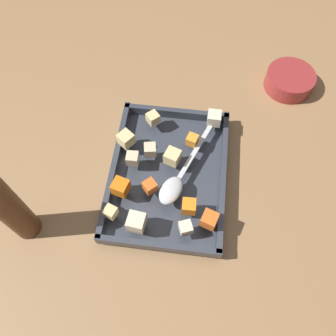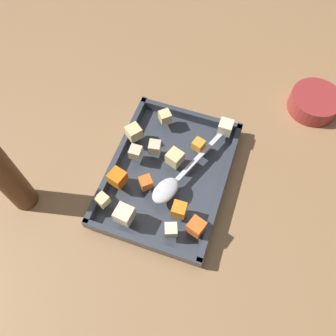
{
  "view_description": "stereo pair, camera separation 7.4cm",
  "coord_description": "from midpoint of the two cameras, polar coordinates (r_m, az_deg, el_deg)",
  "views": [
    {
      "loc": [
        0.35,
        0.04,
        0.7
      ],
      "look_at": [
        0.0,
        -0.0,
        0.05
      ],
      "focal_mm": 37.36,
      "sensor_mm": 36.0,
      "label": 1
    },
    {
      "loc": [
        0.34,
        0.11,
        0.7
      ],
      "look_at": [
        0.0,
        -0.0,
        0.05
      ],
      "focal_mm": 37.36,
      "sensor_mm": 36.0,
      "label": 2
    }
  ],
  "objects": [
    {
      "name": "potato_chunk_mid_left",
      "position": [
        0.76,
        -5.71,
        2.72
      ],
      "size": [
        0.03,
        0.03,
        0.03
      ],
      "primitive_type": "cube",
      "rotation": [
        0.0,
        0.0,
        1.75
      ],
      "color": "beige",
      "rests_on": "baking_dish"
    },
    {
      "name": "small_prep_bowl",
      "position": [
        0.96,
        17.1,
        13.32
      ],
      "size": [
        0.12,
        0.12,
        0.04
      ],
      "primitive_type": "cylinder",
      "color": "maroon",
      "rests_on": "ground_plane"
    },
    {
      "name": "pepper_mill",
      "position": [
        0.71,
        -27.46,
        -5.96
      ],
      "size": [
        0.05,
        0.05,
        0.24
      ],
      "color": "brown",
      "rests_on": "ground_plane"
    },
    {
      "name": "potato_chunk_near_left",
      "position": [
        0.81,
        4.93,
        7.88
      ],
      "size": [
        0.03,
        0.03,
        0.03
      ],
      "primitive_type": "cube",
      "rotation": [
        0.0,
        0.0,
        1.56
      ],
      "color": "beige",
      "rests_on": "baking_dish"
    },
    {
      "name": "carrot_chunk_near_right",
      "position": [
        0.77,
        1.24,
        4.36
      ],
      "size": [
        0.03,
        0.03,
        0.02
      ],
      "primitive_type": "cube",
      "rotation": [
        0.0,
        0.0,
        5.98
      ],
      "color": "orange",
      "rests_on": "baking_dish"
    },
    {
      "name": "carrot_chunk_far_right",
      "position": [
        0.7,
        0.39,
        -6.57
      ],
      "size": [
        0.03,
        0.03,
        0.03
      ],
      "primitive_type": "cube",
      "rotation": [
        0.0,
        0.0,
        3.18
      ],
      "color": "orange",
      "rests_on": "baking_dish"
    },
    {
      "name": "baking_dish",
      "position": [
        0.77,
        -2.73,
        -1.6
      ],
      "size": [
        0.34,
        0.25,
        0.04
      ],
      "color": "#333842",
      "rests_on": "ground_plane"
    },
    {
      "name": "serving_spoon",
      "position": [
        0.72,
        -1.93,
        -3.11
      ],
      "size": [
        0.22,
        0.11,
        0.02
      ],
      "rotation": [
        0.0,
        0.0,
        2.76
      ],
      "color": "silver",
      "rests_on": "baking_dish"
    },
    {
      "name": "potato_chunk_back_center",
      "position": [
        0.78,
        -9.59,
        4.45
      ],
      "size": [
        0.04,
        0.04,
        0.03
      ],
      "primitive_type": "cube",
      "rotation": [
        0.0,
        0.0,
        0.91
      ],
      "color": "#E0CC89",
      "rests_on": "baking_dish"
    },
    {
      "name": "potato_chunk_heap_top",
      "position": [
        0.81,
        -5.11,
        7.89
      ],
      "size": [
        0.04,
        0.04,
        0.03
      ],
      "primitive_type": "cube",
      "rotation": [
        0.0,
        0.0,
        2.3
      ],
      "color": "#E0CC89",
      "rests_on": "baking_dish"
    },
    {
      "name": "parsnip_chunk_mid_right",
      "position": [
        0.69,
        -8.29,
        -9.03
      ],
      "size": [
        0.04,
        0.04,
        0.03
      ],
      "primitive_type": "cube",
      "rotation": [
        0.0,
        0.0,
        6.17
      ],
      "color": "beige",
      "rests_on": "baking_dish"
    },
    {
      "name": "potato_chunk_corner_ne",
      "position": [
        0.71,
        -12.32,
        -7.32
      ],
      "size": [
        0.03,
        0.03,
        0.02
      ],
      "primitive_type": "cube",
      "rotation": [
        0.0,
        0.0,
        4.34
      ],
      "color": "#E0CC89",
      "rests_on": "baking_dish"
    },
    {
      "name": "carrot_chunk_near_spoon",
      "position": [
        0.69,
        3.71,
        -8.71
      ],
      "size": [
        0.04,
        0.04,
        0.03
      ],
      "primitive_type": "cube",
      "rotation": [
        0.0,
        0.0,
        5.96
      ],
      "color": "orange",
      "rests_on": "baking_dish"
    },
    {
      "name": "carrot_chunk_corner_se",
      "position": [
        0.73,
        -10.64,
        -3.34
      ],
      "size": [
        0.04,
        0.04,
        0.03
      ],
      "primitive_type": "cube",
      "rotation": [
        0.0,
        0.0,
        1.3
      ],
      "color": "orange",
      "rests_on": "baking_dish"
    },
    {
      "name": "carrot_chunk_rim_edge",
      "position": [
        0.72,
        -5.91,
        -3.26
      ],
      "size": [
        0.03,
        0.03,
        0.02
      ],
      "primitive_type": "cube",
      "rotation": [
        0.0,
        0.0,
        3.88
      ],
      "color": "orange",
      "rests_on": "baking_dish"
    },
    {
      "name": "potato_chunk_under_handle",
      "position": [
        0.75,
        -2.09,
        1.59
      ],
      "size": [
        0.04,
        0.04,
        0.03
      ],
      "primitive_type": "cube",
      "rotation": [
        0.0,
        0.0,
        2.8
      ],
      "color": "#E0CC89",
      "rests_on": "baking_dish"
    },
    {
      "name": "potato_chunk_front_center",
      "position": [
        0.69,
        -0.22,
        -10.03
      ],
      "size": [
        0.03,
        0.03,
        0.02
      ],
      "primitive_type": "cube",
      "rotation": [
        0.0,
        0.0,
        3.51
      ],
      "color": "beige",
      "rests_on": "baking_dish"
    },
    {
      "name": "ground_plane",
      "position": [
        0.79,
        -2.6,
        -1.79
      ],
      "size": [
        4.0,
        4.0,
        0.0
      ],
      "primitive_type": "plane",
      "color": "#936D47"
    },
    {
      "name": "potato_chunk_heap_side",
      "position": [
        0.76,
        -8.62,
        1.3
      ],
      "size": [
        0.03,
        0.03,
        0.03
      ],
      "primitive_type": "cube",
      "rotation": [
        0.0,
        0.0,
        4.75
      ],
      "color": "beige",
      "rests_on": "baking_dish"
    }
  ]
}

